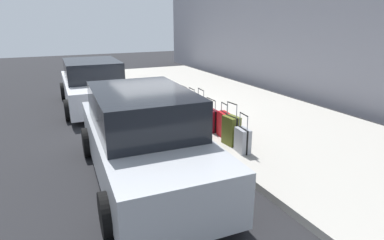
# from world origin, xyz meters

# --- Properties ---
(ground_plane) EXTENTS (40.00, 40.00, 0.00)m
(ground_plane) POSITION_xyz_m (0.00, 0.00, 0.00)
(ground_plane) COLOR black
(sidewalk_curb) EXTENTS (18.00, 5.00, 0.14)m
(sidewalk_curb) POSITION_xyz_m (0.00, -2.50, 0.07)
(sidewalk_curb) COLOR #ADA89E
(sidewalk_curb) RESTS_ON ground_plane
(suitcase_silver_0) EXTENTS (0.40, 0.25, 0.87)m
(suitcase_silver_0) POSITION_xyz_m (-4.09, -0.53, 0.41)
(suitcase_silver_0) COLOR #9EA0A8
(suitcase_silver_0) RESTS_ON sidewalk_curb
(suitcase_olive_1) EXTENTS (0.42, 0.30, 0.99)m
(suitcase_olive_1) POSITION_xyz_m (-3.59, -0.56, 0.47)
(suitcase_olive_1) COLOR #59601E
(suitcase_olive_1) RESTS_ON sidewalk_curb
(suitcase_red_2) EXTENTS (0.39, 0.23, 0.85)m
(suitcase_red_2) POSITION_xyz_m (-3.10, -0.66, 0.45)
(suitcase_red_2) COLOR red
(suitcase_red_2) RESTS_ON sidewalk_curb
(suitcase_maroon_3) EXTENTS (0.50, 0.23, 0.84)m
(suitcase_maroon_3) POSITION_xyz_m (-2.55, -0.60, 0.42)
(suitcase_maroon_3) COLOR maroon
(suitcase_maroon_3) RESTS_ON sidewalk_curb
(suitcase_black_4) EXTENTS (0.47, 0.22, 0.98)m
(suitcase_black_4) POSITION_xyz_m (-1.97, -0.60, 0.50)
(suitcase_black_4) COLOR black
(suitcase_black_4) RESTS_ON sidewalk_curb
(suitcase_navy_5) EXTENTS (0.43, 0.23, 0.90)m
(suitcase_navy_5) POSITION_xyz_m (-1.42, -0.59, 0.46)
(suitcase_navy_5) COLOR navy
(suitcase_navy_5) RESTS_ON sidewalk_curb
(suitcase_teal_6) EXTENTS (0.44, 0.20, 0.86)m
(suitcase_teal_6) POSITION_xyz_m (-0.88, -0.59, 0.41)
(suitcase_teal_6) COLOR #0F606B
(suitcase_teal_6) RESTS_ON sidewalk_curb
(fire_hydrant) EXTENTS (0.39, 0.21, 0.84)m
(fire_hydrant) POSITION_xyz_m (0.14, -0.61, 0.58)
(fire_hydrant) COLOR #D89E0C
(fire_hydrant) RESTS_ON sidewalk_curb
(bollard_post) EXTENTS (0.13, 0.13, 0.78)m
(bollard_post) POSITION_xyz_m (0.67, -0.46, 0.53)
(bollard_post) COLOR brown
(bollard_post) RESTS_ON sidewalk_curb
(parked_car_silver_0) EXTENTS (4.75, 2.15, 1.70)m
(parked_car_silver_0) POSITION_xyz_m (-4.04, 1.63, 0.79)
(parked_car_silver_0) COLOR #B2B5BA
(parked_car_silver_0) RESTS_ON ground_plane
(parked_car_white_1) EXTENTS (4.69, 2.20, 1.58)m
(parked_car_white_1) POSITION_xyz_m (1.80, 1.63, 0.74)
(parked_car_white_1) COLOR silver
(parked_car_white_1) RESTS_ON ground_plane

